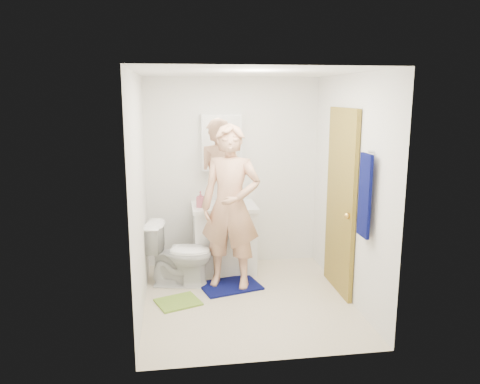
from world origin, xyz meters
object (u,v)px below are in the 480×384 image
towel (365,196)px  toilet (180,254)px  toothbrush_cup (235,199)px  vanity_cabinet (224,240)px  soap_dispenser (201,199)px  medicine_cabinet (222,142)px  man (231,207)px

towel → toilet: size_ratio=1.06×
towel → toothbrush_cup: size_ratio=6.84×
toilet → vanity_cabinet: bearing=-44.9°
toilet → soap_dispenser: bearing=-30.3°
toilet → medicine_cabinet: bearing=-31.9°
vanity_cabinet → toothbrush_cup: bearing=38.7°
medicine_cabinet → man: 0.99m
towel → man: (-1.16, 0.96, -0.30)m
toothbrush_cup → man: man is taller
toilet → man: 0.83m
medicine_cabinet → soap_dispenser: medicine_cabinet is taller
toothbrush_cup → man: 0.67m
soap_dispenser → man: bearing=-55.4°
man → toothbrush_cup: bearing=97.3°
towel → toilet: bearing=147.6°
vanity_cabinet → soap_dispenser: (-0.29, -0.07, 0.55)m
toilet → soap_dispenser: (0.27, 0.31, 0.57)m
vanity_cabinet → towel: 2.08m
medicine_cabinet → toilet: medicine_cabinet is taller
towel → toilet: 2.24m
toothbrush_cup → medicine_cabinet: bearing=149.2°
soap_dispenser → toothbrush_cup: size_ratio=1.66×
toilet → soap_dispenser: 0.70m
towel → soap_dispenser: towel is taller
toothbrush_cup → man: (-0.14, -0.65, 0.05)m
vanity_cabinet → soap_dispenser: 0.62m
towel → soap_dispenser: 2.06m
vanity_cabinet → toothbrush_cup: size_ratio=6.84×
vanity_cabinet → man: man is taller
vanity_cabinet → soap_dispenser: size_ratio=4.11×
medicine_cabinet → man: size_ratio=0.38×
vanity_cabinet → toilet: size_ratio=1.06×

